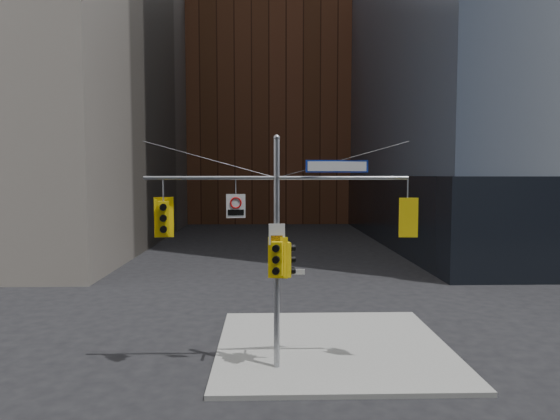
{
  "coord_description": "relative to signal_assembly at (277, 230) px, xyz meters",
  "views": [
    {
      "loc": [
        -0.31,
        -13.07,
        6.1
      ],
      "look_at": [
        0.1,
        2.0,
        5.03
      ],
      "focal_mm": 32.0,
      "sensor_mm": 36.0,
      "label": 1
    }
  ],
  "objects": [
    {
      "name": "ground",
      "position": [
        0.0,
        -1.99,
        -4.42
      ],
      "size": [
        160.0,
        160.0,
        0.0
      ],
      "primitive_type": "plane",
      "color": "black",
      "rests_on": "ground"
    },
    {
      "name": "traffic_light_pole_front",
      "position": [
        0.0,
        -0.27,
        -0.83
      ],
      "size": [
        0.6,
        0.53,
        1.26
      ],
      "rotation": [
        0.0,
        0.0,
        -0.18
      ],
      "color": "yellow",
      "rests_on": "ground"
    },
    {
      "name": "street_blade_ns",
      "position": [
        0.0,
        0.46,
        -1.7
      ],
      "size": [
        0.05,
        0.67,
        0.13
      ],
      "rotation": [
        0.0,
        0.0,
        -0.03
      ],
      "color": "#145926",
      "rests_on": "ground"
    },
    {
      "name": "traffic_light_pole_side",
      "position": [
        0.32,
        0.02,
        -0.91
      ],
      "size": [
        0.46,
        0.39,
        1.06
      ],
      "rotation": [
        0.0,
        0.0,
        1.79
      ],
      "color": "yellow",
      "rests_on": "ground"
    },
    {
      "name": "signal_assembly",
      "position": [
        0.0,
        0.0,
        0.0
      ],
      "size": [
        8.0,
        0.8,
        7.3
      ],
      "color": "#919499",
      "rests_on": "ground"
    },
    {
      "name": "street_sign_blade",
      "position": [
        1.83,
        0.0,
        1.93
      ],
      "size": [
        1.93,
        0.27,
        0.38
      ],
      "rotation": [
        0.0,
        0.0,
        0.12
      ],
      "color": "#112B9E",
      "rests_on": "ground"
    },
    {
      "name": "brick_midrise",
      "position": [
        0.0,
        56.01,
        9.58
      ],
      "size": [
        26.0,
        20.0,
        28.0
      ],
      "primitive_type": "cube",
      "color": "brown",
      "rests_on": "ground"
    },
    {
      "name": "regulatory_sign_arm",
      "position": [
        -1.24,
        -0.02,
        0.76
      ],
      "size": [
        0.58,
        0.08,
        0.72
      ],
      "rotation": [
        0.0,
        0.0,
        0.05
      ],
      "color": "silver",
      "rests_on": "ground"
    },
    {
      "name": "sidewalk_corner",
      "position": [
        2.0,
        2.01,
        -4.34
      ],
      "size": [
        8.0,
        8.0,
        0.15
      ],
      "primitive_type": "cube",
      "color": "gray",
      "rests_on": "ground"
    },
    {
      "name": "traffic_light_east_arm",
      "position": [
        3.99,
        0.0,
        0.38
      ],
      "size": [
        0.57,
        0.46,
        1.2
      ],
      "rotation": [
        0.0,
        0.0,
        3.1
      ],
      "color": "yellow",
      "rests_on": "ground"
    },
    {
      "name": "street_blade_ew",
      "position": [
        0.45,
        0.01,
        -1.29
      ],
      "size": [
        0.82,
        0.06,
        0.16
      ],
      "rotation": [
        0.0,
        0.0,
        -0.04
      ],
      "color": "silver",
      "rests_on": "ground"
    },
    {
      "name": "traffic_light_west_arm",
      "position": [
        -3.42,
        0.01,
        0.38
      ],
      "size": [
        0.59,
        0.51,
        1.23
      ],
      "rotation": [
        0.0,
        0.0,
        0.15
      ],
      "color": "yellow",
      "rests_on": "ground"
    },
    {
      "name": "regulatory_sign_pole",
      "position": [
        0.0,
        -0.12,
        -0.13
      ],
      "size": [
        0.49,
        0.06,
        0.64
      ],
      "rotation": [
        0.0,
        0.0,
        0.04
      ],
      "color": "silver",
      "rests_on": "ground"
    }
  ]
}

